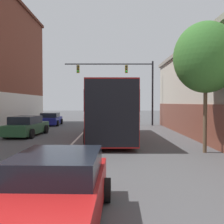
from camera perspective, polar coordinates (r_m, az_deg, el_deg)
lane_center_line at (r=16.13m, az=-8.02°, el=-6.31°), size 0.14×42.82×0.01m
bus at (r=17.16m, az=-0.22°, el=0.75°), size 3.05×10.52×3.49m
hatchback_foreground at (r=5.31m, az=-12.01°, el=-16.53°), size 2.09×3.99×1.33m
parked_car_left_near at (r=28.07m, az=-13.10°, el=-1.54°), size 2.16×4.03×1.31m
parked_car_left_far at (r=19.52m, az=-17.95°, el=-2.97°), size 2.24×4.73×1.41m
traffic_signal_gantry at (r=27.36m, az=3.23°, el=7.31°), size 9.18×0.36×6.66m
street_tree_near at (r=13.12m, az=19.87°, el=11.08°), size 2.99×2.69×6.08m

